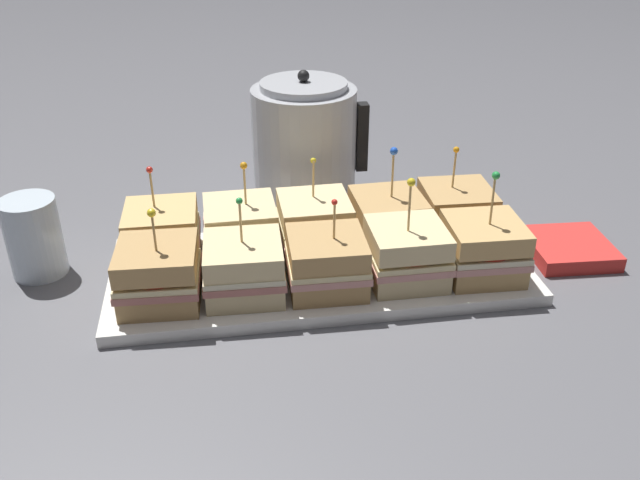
# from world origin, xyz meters

# --- Properties ---
(ground_plane) EXTENTS (6.00, 6.00, 0.00)m
(ground_plane) POSITION_xyz_m (0.00, 0.00, 0.00)
(ground_plane) COLOR slate
(serving_platter) EXTENTS (0.61, 0.26, 0.02)m
(serving_platter) POSITION_xyz_m (0.00, 0.00, 0.01)
(serving_platter) COLOR white
(serving_platter) RESTS_ON ground_plane
(sandwich_front_far_left) EXTENTS (0.11, 0.11, 0.14)m
(sandwich_front_far_left) POSITION_xyz_m (-0.23, -0.06, 0.06)
(sandwich_front_far_left) COLOR tan
(sandwich_front_far_left) RESTS_ON serving_platter
(sandwich_front_left) EXTENTS (0.11, 0.11, 0.14)m
(sandwich_front_left) POSITION_xyz_m (-0.11, -0.06, 0.06)
(sandwich_front_left) COLOR beige
(sandwich_front_left) RESTS_ON serving_platter
(sandwich_front_center) EXTENTS (0.11, 0.11, 0.14)m
(sandwich_front_center) POSITION_xyz_m (-0.00, -0.06, 0.06)
(sandwich_front_center) COLOR tan
(sandwich_front_center) RESTS_ON serving_platter
(sandwich_front_right) EXTENTS (0.11, 0.11, 0.16)m
(sandwich_front_right) POSITION_xyz_m (0.11, -0.05, 0.06)
(sandwich_front_right) COLOR beige
(sandwich_front_right) RESTS_ON serving_platter
(sandwich_front_far_right) EXTENTS (0.11, 0.11, 0.16)m
(sandwich_front_far_right) POSITION_xyz_m (0.22, -0.06, 0.06)
(sandwich_front_far_right) COLOR tan
(sandwich_front_far_right) RESTS_ON serving_platter
(sandwich_back_far_left) EXTENTS (0.11, 0.11, 0.14)m
(sandwich_back_far_left) POSITION_xyz_m (-0.23, 0.06, 0.06)
(sandwich_back_far_left) COLOR tan
(sandwich_back_far_left) RESTS_ON serving_platter
(sandwich_back_left) EXTENTS (0.11, 0.11, 0.15)m
(sandwich_back_left) POSITION_xyz_m (-0.11, 0.05, 0.06)
(sandwich_back_left) COLOR beige
(sandwich_back_left) RESTS_ON serving_platter
(sandwich_back_center) EXTENTS (0.11, 0.11, 0.14)m
(sandwich_back_center) POSITION_xyz_m (0.00, 0.05, 0.06)
(sandwich_back_center) COLOR beige
(sandwich_back_center) RESTS_ON serving_platter
(sandwich_back_right) EXTENTS (0.11, 0.11, 0.16)m
(sandwich_back_right) POSITION_xyz_m (0.11, 0.06, 0.06)
(sandwich_back_right) COLOR tan
(sandwich_back_right) RESTS_ON serving_platter
(sandwich_back_far_right) EXTENTS (0.11, 0.11, 0.15)m
(sandwich_back_far_right) POSITION_xyz_m (0.22, 0.06, 0.06)
(sandwich_back_far_right) COLOR tan
(sandwich_back_far_right) RESTS_ON serving_platter
(kettle_steel) EXTENTS (0.20, 0.18, 0.24)m
(kettle_steel) POSITION_xyz_m (0.02, 0.27, 0.11)
(kettle_steel) COLOR #B7BABF
(kettle_steel) RESTS_ON ground_plane
(drinking_glass) EXTENTS (0.08, 0.08, 0.12)m
(drinking_glass) POSITION_xyz_m (-0.41, 0.08, 0.06)
(drinking_glass) COLOR silver
(drinking_glass) RESTS_ON ground_plane
(napkin_stack) EXTENTS (0.13, 0.13, 0.02)m
(napkin_stack) POSITION_xyz_m (0.39, 0.00, 0.01)
(napkin_stack) COLOR red
(napkin_stack) RESTS_ON ground_plane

